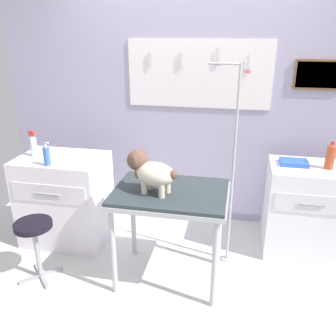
{
  "coord_description": "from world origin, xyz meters",
  "views": [
    {
      "loc": [
        0.48,
        -2.24,
        1.97
      ],
      "look_at": [
        -0.03,
        0.22,
        0.97
      ],
      "focal_mm": 37.46,
      "sensor_mm": 36.0,
      "label": 1
    }
  ],
  "objects_px": {
    "grooming_table": "(170,200)",
    "soda_bottle": "(330,156)",
    "dog": "(150,171)",
    "cabinet_right": "(304,210)",
    "counter_left": "(65,199)",
    "grooming_arm": "(231,178)",
    "spray_bottle_tall": "(34,145)",
    "stool": "(34,234)"
  },
  "relations": [
    {
      "from": "dog",
      "to": "grooming_arm",
      "type": "bearing_deg",
      "value": 33.91
    },
    {
      "from": "dog",
      "to": "counter_left",
      "type": "distance_m",
      "value": 1.21
    },
    {
      "from": "dog",
      "to": "counter_left",
      "type": "height_order",
      "value": "dog"
    },
    {
      "from": "grooming_table",
      "to": "soda_bottle",
      "type": "distance_m",
      "value": 1.44
    },
    {
      "from": "dog",
      "to": "soda_bottle",
      "type": "bearing_deg",
      "value": 26.06
    },
    {
      "from": "grooming_table",
      "to": "counter_left",
      "type": "height_order",
      "value": "counter_left"
    },
    {
      "from": "counter_left",
      "to": "stool",
      "type": "bearing_deg",
      "value": -86.29
    },
    {
      "from": "spray_bottle_tall",
      "to": "grooming_arm",
      "type": "bearing_deg",
      "value": -1.05
    },
    {
      "from": "stool",
      "to": "cabinet_right",
      "type": "bearing_deg",
      "value": 21.64
    },
    {
      "from": "grooming_arm",
      "to": "cabinet_right",
      "type": "xyz_separation_m",
      "value": [
        0.67,
        0.3,
        -0.39
      ]
    },
    {
      "from": "grooming_table",
      "to": "stool",
      "type": "relative_size",
      "value": 1.69
    },
    {
      "from": "soda_bottle",
      "to": "grooming_table",
      "type": "bearing_deg",
      "value": -153.55
    },
    {
      "from": "grooming_arm",
      "to": "cabinet_right",
      "type": "bearing_deg",
      "value": 24.23
    },
    {
      "from": "stool",
      "to": "soda_bottle",
      "type": "distance_m",
      "value": 2.56
    },
    {
      "from": "dog",
      "to": "spray_bottle_tall",
      "type": "bearing_deg",
      "value": 160.45
    },
    {
      "from": "spray_bottle_tall",
      "to": "counter_left",
      "type": "bearing_deg",
      "value": 2.61
    },
    {
      "from": "counter_left",
      "to": "soda_bottle",
      "type": "bearing_deg",
      "value": 5.83
    },
    {
      "from": "counter_left",
      "to": "cabinet_right",
      "type": "height_order",
      "value": "counter_left"
    },
    {
      "from": "grooming_table",
      "to": "grooming_arm",
      "type": "distance_m",
      "value": 0.58
    },
    {
      "from": "dog",
      "to": "cabinet_right",
      "type": "relative_size",
      "value": 0.51
    },
    {
      "from": "dog",
      "to": "stool",
      "type": "height_order",
      "value": "dog"
    },
    {
      "from": "spray_bottle_tall",
      "to": "dog",
      "type": "bearing_deg",
      "value": -19.55
    },
    {
      "from": "cabinet_right",
      "to": "soda_bottle",
      "type": "bearing_deg",
      "value": -5.68
    },
    {
      "from": "grooming_table",
      "to": "dog",
      "type": "xyz_separation_m",
      "value": [
        -0.14,
        -0.06,
        0.26
      ]
    },
    {
      "from": "soda_bottle",
      "to": "cabinet_right",
      "type": "bearing_deg",
      "value": 174.32
    },
    {
      "from": "counter_left",
      "to": "spray_bottle_tall",
      "type": "distance_m",
      "value": 0.59
    },
    {
      "from": "stool",
      "to": "soda_bottle",
      "type": "height_order",
      "value": "soda_bottle"
    },
    {
      "from": "dog",
      "to": "spray_bottle_tall",
      "type": "distance_m",
      "value": 1.3
    },
    {
      "from": "grooming_arm",
      "to": "stool",
      "type": "height_order",
      "value": "grooming_arm"
    },
    {
      "from": "grooming_arm",
      "to": "soda_bottle",
      "type": "relative_size",
      "value": 7.2
    },
    {
      "from": "counter_left",
      "to": "spray_bottle_tall",
      "type": "xyz_separation_m",
      "value": [
        -0.25,
        -0.01,
        0.54
      ]
    },
    {
      "from": "grooming_arm",
      "to": "dog",
      "type": "distance_m",
      "value": 0.74
    },
    {
      "from": "counter_left",
      "to": "spray_bottle_tall",
      "type": "relative_size",
      "value": 3.55
    },
    {
      "from": "grooming_arm",
      "to": "spray_bottle_tall",
      "type": "bearing_deg",
      "value": 178.95
    },
    {
      "from": "dog",
      "to": "soda_bottle",
      "type": "height_order",
      "value": "dog"
    },
    {
      "from": "counter_left",
      "to": "spray_bottle_tall",
      "type": "bearing_deg",
      "value": -177.39
    },
    {
      "from": "dog",
      "to": "stool",
      "type": "xyz_separation_m",
      "value": [
        -0.94,
        -0.17,
        -0.56
      ]
    },
    {
      "from": "dog",
      "to": "soda_bottle",
      "type": "relative_size",
      "value": 1.79
    },
    {
      "from": "spray_bottle_tall",
      "to": "soda_bottle",
      "type": "relative_size",
      "value": 1.01
    },
    {
      "from": "counter_left",
      "to": "soda_bottle",
      "type": "distance_m",
      "value": 2.46
    },
    {
      "from": "counter_left",
      "to": "cabinet_right",
      "type": "distance_m",
      "value": 2.26
    },
    {
      "from": "grooming_arm",
      "to": "cabinet_right",
      "type": "relative_size",
      "value": 2.05
    }
  ]
}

